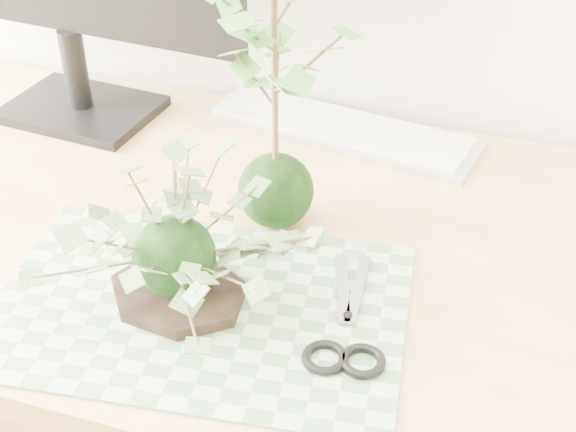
# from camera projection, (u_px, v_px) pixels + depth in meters

# --- Properties ---
(desk) EXTENTS (1.60, 0.70, 0.74)m
(desk) POSITION_uv_depth(u_px,v_px,m) (274.00, 285.00, 1.10)
(desk) COLOR #DEAC74
(desk) RESTS_ON ground_plane
(cutting_mat) EXTENTS (0.51, 0.37, 0.00)m
(cutting_mat) POSITION_uv_depth(u_px,v_px,m) (200.00, 306.00, 0.93)
(cutting_mat) COLOR #4F7752
(cutting_mat) RESTS_ON desk
(stone_dish) EXTENTS (0.19, 0.19, 0.01)m
(stone_dish) POSITION_uv_depth(u_px,v_px,m) (178.00, 293.00, 0.93)
(stone_dish) COLOR black
(stone_dish) RESTS_ON cutting_mat
(ivy_kokedama) EXTENTS (0.32, 0.32, 0.19)m
(ivy_kokedama) POSITION_uv_depth(u_px,v_px,m) (171.00, 224.00, 0.88)
(ivy_kokedama) COLOR black
(ivy_kokedama) RESTS_ON stone_dish
(maple_kokedama) EXTENTS (0.28, 0.28, 0.41)m
(maple_kokedama) POSITION_uv_depth(u_px,v_px,m) (274.00, 13.00, 0.90)
(maple_kokedama) COLOR black
(maple_kokedama) RESTS_ON desk
(keyboard) EXTENTS (0.45, 0.20, 0.02)m
(keyboard) POSITION_uv_depth(u_px,v_px,m) (340.00, 128.00, 1.26)
(keyboard) COLOR #BCBCC0
(keyboard) RESTS_ON desk
(scissors) EXTENTS (0.10, 0.21, 0.01)m
(scissors) POSITION_uv_depth(u_px,v_px,m) (340.00, 341.00, 0.87)
(scissors) COLOR gray
(scissors) RESTS_ON cutting_mat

